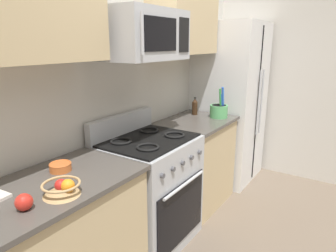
# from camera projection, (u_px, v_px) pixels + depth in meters

# --- Properties ---
(wall_back) EXTENTS (8.00, 0.10, 2.60)m
(wall_back) POSITION_uv_depth(u_px,v_px,m) (111.00, 89.00, 2.52)
(wall_back) COLOR beige
(wall_back) RESTS_ON ground
(range_oven) EXTENTS (0.76, 0.66, 1.09)m
(range_oven) POSITION_uv_depth(u_px,v_px,m) (149.00, 190.00, 2.54)
(range_oven) COLOR #B2B5BA
(range_oven) RESTS_ON ground
(counter_right) EXTENTS (0.82, 0.62, 0.91)m
(counter_right) POSITION_uv_depth(u_px,v_px,m) (195.00, 162.00, 3.19)
(counter_right) COLOR tan
(counter_right) RESTS_ON ground
(refrigerator) EXTENTS (0.81, 0.73, 1.90)m
(refrigerator) POSITION_uv_depth(u_px,v_px,m) (229.00, 103.00, 3.73)
(refrigerator) COLOR silver
(refrigerator) RESTS_ON ground
(wall_right) EXTENTS (0.10, 8.00, 2.60)m
(wall_right) POSITION_uv_depth(u_px,v_px,m) (297.00, 74.00, 3.70)
(wall_right) COLOR beige
(wall_right) RESTS_ON ground
(microwave) EXTENTS (0.68, 0.44, 0.37)m
(microwave) POSITION_uv_depth(u_px,v_px,m) (144.00, 35.00, 2.23)
(microwave) COLOR #B2B5BA
(upper_cabinets_right) EXTENTS (0.81, 0.34, 0.77)m
(upper_cabinets_right) POSITION_uv_depth(u_px,v_px,m) (184.00, 13.00, 2.89)
(upper_cabinets_right) COLOR tan
(utensil_crock) EXTENTS (0.19, 0.19, 0.32)m
(utensil_crock) POSITION_uv_depth(u_px,v_px,m) (219.00, 110.00, 3.17)
(utensil_crock) COLOR #59AD66
(utensil_crock) RESTS_ON counter_right
(fruit_basket) EXTENTS (0.20, 0.20, 0.09)m
(fruit_basket) POSITION_uv_depth(u_px,v_px,m) (62.00, 188.00, 1.55)
(fruit_basket) COLOR tan
(fruit_basket) RESTS_ON counter_left
(apple_loose) EXTENTS (0.08, 0.08, 0.08)m
(apple_loose) POSITION_uv_depth(u_px,v_px,m) (24.00, 202.00, 1.41)
(apple_loose) COLOR red
(apple_loose) RESTS_ON counter_left
(bottle_soy) EXTENTS (0.06, 0.06, 0.19)m
(bottle_soy) POSITION_uv_depth(u_px,v_px,m) (195.00, 107.00, 3.29)
(bottle_soy) COLOR #382314
(bottle_soy) RESTS_ON counter_right
(prep_bowl) EXTENTS (0.13, 0.13, 0.05)m
(prep_bowl) POSITION_uv_depth(u_px,v_px,m) (60.00, 167.00, 1.85)
(prep_bowl) COLOR #D1662D
(prep_bowl) RESTS_ON counter_left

